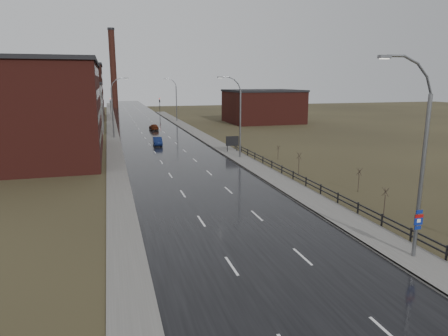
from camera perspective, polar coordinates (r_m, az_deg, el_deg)
ground at (r=21.69m, az=10.48°, el=-17.47°), size 320.00×320.00×0.00m
road at (r=77.95m, az=-9.50°, el=4.28°), size 14.00×300.00×0.06m
sidewalk_right at (r=55.57m, az=2.42°, el=1.30°), size 3.20×180.00×0.18m
curb_right at (r=55.12m, az=0.92°, el=1.22°), size 0.16×180.00×0.18m
sidewalk_left at (r=77.46m, az=-15.55°, el=3.97°), size 2.40×260.00×0.12m
warehouse_near at (r=63.05m, az=-27.48°, el=7.37°), size 22.44×28.56×13.50m
warehouse_mid at (r=95.33m, az=-21.84°, el=8.18°), size 16.32×20.40×10.50m
warehouse_far at (r=125.57m, az=-22.94°, el=10.02°), size 26.52×24.48×15.50m
building_right at (r=106.35m, az=5.57°, el=8.79°), size 18.36×16.32×8.50m
smokestack at (r=166.81m, az=-15.56°, el=13.53°), size 2.70×2.70×30.70m
streetlight_main at (r=25.84m, az=26.06°, el=0.71°), size 3.91×0.29×12.11m
streetlight_right_mid at (r=55.68m, az=2.05°, el=7.30°), size 3.36×0.28×11.35m
streetlight_left at (r=78.88m, az=-15.45°, el=8.35°), size 3.36×0.28×11.35m
streetlight_right_far at (r=108.21m, az=-6.98°, el=9.66°), size 3.36×0.28×11.35m
guardrail at (r=41.10m, az=12.08°, el=-2.02°), size 0.10×53.05×1.10m
shrub_c at (r=34.79m, az=21.99°, el=-4.37°), size 0.56×0.59×2.35m
shrub_d at (r=41.29m, az=18.70°, el=-1.55°), size 0.56×0.60×2.38m
shrub_e at (r=46.61m, az=10.65°, el=0.67°), size 0.65×0.68×2.74m
shrub_f at (r=55.94m, az=7.74°, el=2.26°), size 0.47×0.49×1.95m
billboard at (r=60.78m, az=1.19°, el=3.80°), size 2.02×0.17×2.53m
traffic_light_left at (r=136.86m, az=-15.95°, el=9.30°), size 0.58×2.73×5.30m
traffic_light_right at (r=137.88m, az=-9.20°, el=9.63°), size 0.58×2.73×5.30m
car_near at (r=68.60m, az=-9.48°, el=3.76°), size 1.65×4.22×1.37m
car_far at (r=90.50m, az=-10.00°, el=5.78°), size 1.98×4.13×1.36m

